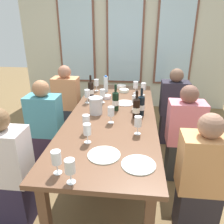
{
  "coord_description": "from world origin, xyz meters",
  "views": [
    {
      "loc": [
        0.24,
        -2.28,
        1.72
      ],
      "look_at": [
        0.0,
        -0.04,
        0.79
      ],
      "focal_mm": 35.93,
      "sensor_mm": 36.0,
      "label": 1
    }
  ],
  "objects": [
    {
      "name": "wine_glass_10",
      "position": [
        -0.36,
        0.35,
        0.86
      ],
      "size": [
        0.07,
        0.07,
        0.17
      ],
      "color": "white",
      "rests_on": "dining_table"
    },
    {
      "name": "white_plate_2",
      "position": [
        0.12,
        0.38,
        0.74
      ],
      "size": [
        0.23,
        0.23,
        0.01
      ],
      "primitive_type": "cylinder",
      "color": "white",
      "rests_on": "dining_table"
    },
    {
      "name": "white_plate_1",
      "position": [
        0.29,
        -0.91,
        0.74
      ],
      "size": [
        0.25,
        0.25,
        0.01
      ],
      "primitive_type": "cylinder",
      "color": "white",
      "rests_on": "dining_table"
    },
    {
      "name": "wine_bottle_2",
      "position": [
        0.31,
        0.03,
        0.86
      ],
      "size": [
        0.08,
        0.08,
        0.31
      ],
      "color": "black",
      "rests_on": "dining_table"
    },
    {
      "name": "white_plate_0",
      "position": [
        0.02,
        -0.81,
        0.74
      ],
      "size": [
        0.26,
        0.26,
        0.01
      ],
      "primitive_type": "cylinder",
      "color": "white",
      "rests_on": "dining_table"
    },
    {
      "name": "wine_glass_11",
      "position": [
        -0.27,
        -1.06,
        0.86
      ],
      "size": [
        0.07,
        0.07,
        0.17
      ],
      "color": "white",
      "rests_on": "dining_table"
    },
    {
      "name": "wine_bottle_1",
      "position": [
        0.26,
        -0.06,
        0.86
      ],
      "size": [
        0.08,
        0.08,
        0.3
      ],
      "color": "black",
      "rests_on": "dining_table"
    },
    {
      "name": "wine_glass_6",
      "position": [
        -0.15,
        -1.14,
        0.86
      ],
      "size": [
        0.07,
        0.07,
        0.17
      ],
      "color": "white",
      "rests_on": "dining_table"
    },
    {
      "name": "tasting_bowl_0",
      "position": [
        0.08,
        0.86,
        0.76
      ],
      "size": [
        0.14,
        0.14,
        0.04
      ],
      "primitive_type": "cylinder",
      "color": "white",
      "rests_on": "dining_table"
    },
    {
      "name": "wine_glass_9",
      "position": [
        -0.33,
        0.87,
        0.86
      ],
      "size": [
        0.07,
        0.07,
        0.17
      ],
      "color": "white",
      "rests_on": "dining_table"
    },
    {
      "name": "wine_glass_8",
      "position": [
        0.01,
        -0.21,
        0.86
      ],
      "size": [
        0.07,
        0.07,
        0.17
      ],
      "color": "white",
      "rests_on": "dining_table"
    },
    {
      "name": "seated_person_1",
      "position": [
        0.8,
        -0.76,
        0.53
      ],
      "size": [
        0.38,
        0.24,
        1.11
      ],
      "color": "#2D272C",
      "rests_on": "ground"
    },
    {
      "name": "metal_pitcher",
      "position": [
        -0.19,
        0.01,
        0.84
      ],
      "size": [
        0.16,
        0.16,
        0.19
      ],
      "color": "silver",
      "rests_on": "dining_table"
    },
    {
      "name": "dining_table",
      "position": [
        0.0,
        0.0,
        0.67
      ],
      "size": [
        0.94,
        2.42,
        0.74
      ],
      "color": "brown",
      "rests_on": "ground"
    },
    {
      "name": "wine_glass_5",
      "position": [
        0.24,
        0.81,
        0.86
      ],
      "size": [
        0.07,
        0.07,
        0.17
      ],
      "color": "white",
      "rests_on": "dining_table"
    },
    {
      "name": "seated_person_2",
      "position": [
        -0.8,
        0.86,
        0.53
      ],
      "size": [
        0.38,
        0.24,
        1.11
      ],
      "color": "#2A2E39",
      "rests_on": "ground"
    },
    {
      "name": "seated_person_5",
      "position": [
        0.8,
        -0.02,
        0.53
      ],
      "size": [
        0.38,
        0.24,
        1.11
      ],
      "color": "#2C2D2C",
      "rests_on": "ground"
    },
    {
      "name": "wine_bottle_3",
      "position": [
        -0.34,
        0.52,
        0.86
      ],
      "size": [
        0.08,
        0.08,
        0.32
      ],
      "color": "black",
      "rests_on": "dining_table"
    },
    {
      "name": "water_bottle",
      "position": [
        -0.19,
        0.85,
        0.85
      ],
      "size": [
        0.06,
        0.06,
        0.24
      ],
      "color": "white",
      "rests_on": "dining_table"
    },
    {
      "name": "seated_person_3",
      "position": [
        0.8,
        0.81,
        0.53
      ],
      "size": [
        0.38,
        0.24,
        1.11
      ],
      "color": "#2A242E",
      "rests_on": "ground"
    },
    {
      "name": "wine_bottle_0",
      "position": [
        0.02,
        0.14,
        0.86
      ],
      "size": [
        0.08,
        0.08,
        0.31
      ],
      "color": "black",
      "rests_on": "dining_table"
    },
    {
      "name": "wine_glass_7",
      "position": [
        0.24,
        0.19,
        0.86
      ],
      "size": [
        0.07,
        0.07,
        0.17
      ],
      "color": "white",
      "rests_on": "dining_table"
    },
    {
      "name": "wine_glass_0",
      "position": [
        -0.17,
        0.38,
        0.86
      ],
      "size": [
        0.07,
        0.07,
        0.17
      ],
      "color": "white",
      "rests_on": "dining_table"
    },
    {
      "name": "tasting_bowl_2",
      "position": [
        -0.13,
        0.55,
        0.76
      ],
      "size": [
        0.11,
        0.11,
        0.04
      ],
      "primitive_type": "cylinder",
      "color": "white",
      "rests_on": "dining_table"
    },
    {
      "name": "wine_glass_2",
      "position": [
        -0.2,
        -0.44,
        0.86
      ],
      "size": [
        0.07,
        0.07,
        0.17
      ],
      "color": "white",
      "rests_on": "dining_table"
    },
    {
      "name": "wine_glass_1",
      "position": [
        0.28,
        -0.42,
        0.86
      ],
      "size": [
        0.07,
        0.07,
        0.17
      ],
      "color": "white",
      "rests_on": "dining_table"
    },
    {
      "name": "seated_person_4",
      "position": [
        -0.8,
        0.0,
        0.53
      ],
      "size": [
        0.38,
        0.24,
        1.11
      ],
      "color": "#352538",
      "rests_on": "ground"
    },
    {
      "name": "wine_glass_4",
      "position": [
        -0.15,
        -0.63,
        0.86
      ],
      "size": [
        0.07,
        0.07,
        0.17
      ],
      "color": "white",
      "rests_on": "dining_table"
    },
    {
      "name": "wine_glass_3",
      "position": [
        0.35,
        0.74,
        0.86
      ],
      "size": [
        0.07,
        0.07,
        0.17
      ],
      "color": "white",
      "rests_on": "dining_table"
    },
    {
      "name": "ground_plane",
      "position": [
        0.0,
        0.0,
        0.0
      ],
      "size": [
        12.0,
        12.0,
        0.0
      ],
      "primitive_type": "plane",
      "color": "brown"
    },
    {
      "name": "tasting_bowl_1",
      "position": [
        0.02,
        1.06,
        0.76
      ],
      "size": [
        0.15,
        0.15,
        0.05
      ],
      "primitive_type": "cylinder",
      "color": "white",
      "rests_on": "dining_table"
    },
    {
      "name": "back_wall_with_windows",
      "position": [
        0.0,
        2.3,
        1.45
      ],
      "size": [
        4.14,
        0.1,
        2.9
      ],
      "color": "beige",
      "rests_on": "ground"
    },
    {
      "name": "seated_person_0",
      "position": [
        -0.8,
        -0.84,
        0.53
      ],
      "size": [
        0.38,
        0.24,
        1.11
      ],
      "color": "#2D2540",
      "rests_on": "ground"
    }
  ]
}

